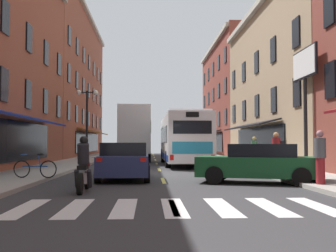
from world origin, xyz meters
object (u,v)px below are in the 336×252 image
billboard_sign (305,78)px  pedestrian_far (254,151)px  sedan_far (138,150)px  street_lamp_twin (87,122)px  transit_bus (183,139)px  sedan_near (125,161)px  sedan_mid (259,163)px  pedestrian_mid (320,156)px  box_truck (135,134)px  motorcycle_rider (84,168)px  pedestrian_near (277,152)px  bicycle_near (35,168)px

billboard_sign → pedestrian_far: bearing=108.3°
sedan_far → street_lamp_twin: (-2.98, -15.25, 2.10)m
sedan_far → transit_bus: bearing=-77.4°
transit_bus → sedan_near: size_ratio=2.42×
transit_bus → sedan_mid: bearing=-82.2°
transit_bus → pedestrian_mid: size_ratio=6.59×
billboard_sign → sedan_far: (-8.68, 22.61, -3.92)m
sedan_near → pedestrian_mid: 7.41m
transit_bus → pedestrian_mid: transit_bus is taller
box_truck → sedan_near: size_ratio=1.43×
motorcycle_rider → street_lamp_twin: (-2.13, 14.47, 2.11)m
transit_bus → pedestrian_far: (3.93, -3.41, -0.73)m
pedestrian_mid → pedestrian_far: (0.73, 10.82, -0.01)m
sedan_mid → sedan_far: size_ratio=1.01×
transit_bus → sedan_mid: transit_bus is taller
sedan_near → street_lamp_twin: bearing=106.8°
billboard_sign → motorcycle_rider: bearing=-143.3°
street_lamp_twin → pedestrian_far: bearing=-16.8°
pedestrian_near → sedan_mid: bearing=144.4°
transit_bus → pedestrian_near: (3.24, -9.70, -0.66)m
street_lamp_twin → transit_bus: bearing=2.9°
transit_bus → sedan_mid: 12.60m
pedestrian_near → street_lamp_twin: size_ratio=0.37×
billboard_sign → sedan_far: bearing=111.0°
sedan_far → pedestrian_near: size_ratio=2.59×
transit_bus → motorcycle_rider: bearing=-105.9°
bicycle_near → pedestrian_far: (10.49, 8.01, 0.51)m
billboard_sign → pedestrian_far: (-1.41, 4.26, -3.62)m
sedan_near → pedestrian_far: 10.14m
billboard_sign → sedan_near: 9.85m
motorcycle_rider → pedestrian_mid: (7.40, 0.55, 0.32)m
transit_bus → pedestrian_far: transit_bus is taller
street_lamp_twin → pedestrian_mid: bearing=-55.6°
transit_bus → billboard_sign: bearing=-55.2°
billboard_sign → motorcycle_rider: (-9.54, -7.12, -3.93)m
billboard_sign → sedan_far: size_ratio=1.29×
transit_bus → street_lamp_twin: 6.43m
sedan_far → street_lamp_twin: size_ratio=0.96×
sedan_far → billboard_sign: bearing=-69.0°
billboard_sign → pedestrian_far: size_ratio=3.49×
box_truck → motorcycle_rider: box_truck is taller
bicycle_near → street_lamp_twin: 11.35m
sedan_near → sedan_far: 25.52m
sedan_near → sedan_mid: size_ratio=1.01×
bicycle_near → pedestrian_near: 9.97m
billboard_sign → box_truck: bearing=124.6°
motorcycle_rider → pedestrian_far: pedestrian_far is taller
motorcycle_rider → sedan_mid: bearing=21.6°
billboard_sign → pedestrian_near: size_ratio=3.33×
sedan_mid → motorcycle_rider: motorcycle_rider is taller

